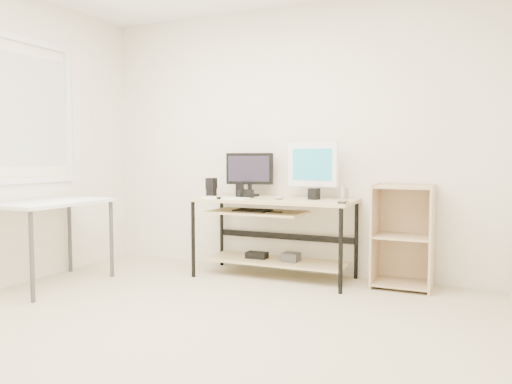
{
  "coord_description": "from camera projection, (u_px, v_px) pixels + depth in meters",
  "views": [
    {
      "loc": [
        1.74,
        -2.64,
        1.13
      ],
      "look_at": [
        -0.03,
        1.3,
        0.83
      ],
      "focal_mm": 35.0,
      "sensor_mm": 36.0,
      "label": 1
    }
  ],
  "objects": [
    {
      "name": "audio_controller",
      "position": [
        240.0,
        190.0,
        4.73
      ],
      "size": [
        0.08,
        0.06,
        0.14
      ],
      "primitive_type": "cube",
      "rotation": [
        0.0,
        0.0,
        0.21
      ],
      "color": "black",
      "rests_on": "desk"
    },
    {
      "name": "desk",
      "position": [
        272.0,
        221.0,
        4.68
      ],
      "size": [
        1.5,
        0.65,
        0.75
      ],
      "color": "#D2BB85",
      "rests_on": "ground"
    },
    {
      "name": "white_imac",
      "position": [
        313.0,
        166.0,
        4.63
      ],
      "size": [
        0.49,
        0.16,
        0.52
      ],
      "rotation": [
        0.0,
        0.0,
        -0.1
      ],
      "color": "silver",
      "rests_on": "desk"
    },
    {
      "name": "black_monitor",
      "position": [
        250.0,
        171.0,
        4.93
      ],
      "size": [
        0.46,
        0.19,
        0.43
      ],
      "rotation": [
        0.0,
        0.0,
        0.29
      ],
      "color": "black",
      "rests_on": "desk"
    },
    {
      "name": "center_speaker",
      "position": [
        246.0,
        194.0,
        4.74
      ],
      "size": [
        0.17,
        0.12,
        0.08
      ],
      "primitive_type": "cube",
      "rotation": [
        0.0,
        0.0,
        0.36
      ],
      "color": "black",
      "rests_on": "desk"
    },
    {
      "name": "side_table",
      "position": [
        52.0,
        210.0,
        4.38
      ],
      "size": [
        0.6,
        1.0,
        0.75
      ],
      "color": "white",
      "rests_on": "ground"
    },
    {
      "name": "speaker_right",
      "position": [
        314.0,
        194.0,
        4.53
      ],
      "size": [
        0.1,
        0.1,
        0.1
      ],
      "primitive_type": "cube",
      "rotation": [
        0.0,
        0.0,
        -0.21
      ],
      "color": "black",
      "rests_on": "desk"
    },
    {
      "name": "smartphone",
      "position": [
        342.0,
        202.0,
        4.19
      ],
      "size": [
        0.11,
        0.14,
        0.01
      ],
      "primitive_type": "cube",
      "rotation": [
        0.0,
        0.0,
        0.32
      ],
      "color": "black",
      "rests_on": "desk"
    },
    {
      "name": "coaster",
      "position": [
        344.0,
        202.0,
        4.26
      ],
      "size": [
        0.11,
        0.11,
        0.01
      ],
      "primitive_type": "cylinder",
      "rotation": [
        0.0,
        0.0,
        -0.17
      ],
      "color": "#A17E48",
      "rests_on": "desk"
    },
    {
      "name": "volume_puck",
      "position": [
        219.0,
        198.0,
        4.58
      ],
      "size": [
        0.07,
        0.07,
        0.02
      ],
      "primitive_type": "cylinder",
      "rotation": [
        0.0,
        0.0,
        0.3
      ],
      "color": "black",
      "rests_on": "desk"
    },
    {
      "name": "shelf_unit",
      "position": [
        403.0,
        236.0,
        4.35
      ],
      "size": [
        0.5,
        0.4,
        0.9
      ],
      "color": "tan",
      "rests_on": "ground"
    },
    {
      "name": "speaker_left",
      "position": [
        211.0,
        186.0,
        4.97
      ],
      "size": [
        0.09,
        0.09,
        0.18
      ],
      "rotation": [
        0.0,
        0.0,
        0.01
      ],
      "color": "black",
      "rests_on": "desk"
    },
    {
      "name": "keyboard",
      "position": [
        225.0,
        198.0,
        4.61
      ],
      "size": [
        0.46,
        0.15,
        0.02
      ],
      "primitive_type": "cube",
      "rotation": [
        0.0,
        0.0,
        -0.05
      ],
      "color": "white",
      "rests_on": "desk"
    },
    {
      "name": "drinking_glass",
      "position": [
        344.0,
        193.0,
        4.25
      ],
      "size": [
        0.08,
        0.08,
        0.14
      ],
      "primitive_type": "cylinder",
      "rotation": [
        0.0,
        0.0,
        -0.17
      ],
      "color": "white",
      "rests_on": "coaster"
    },
    {
      "name": "mouse",
      "position": [
        279.0,
        197.0,
        4.54
      ],
      "size": [
        0.1,
        0.13,
        0.04
      ],
      "primitive_type": "ellipsoid",
      "rotation": [
        0.0,
        0.0,
        -0.38
      ],
      "color": "#B2B2B7",
      "rests_on": "desk"
    },
    {
      "name": "room",
      "position": [
        160.0,
        129.0,
        3.19
      ],
      "size": [
        4.01,
        4.01,
        2.62
      ],
      "color": "beige",
      "rests_on": "ground"
    }
  ]
}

